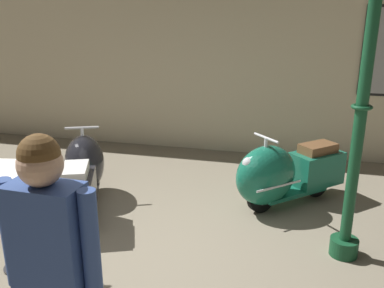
{
  "coord_description": "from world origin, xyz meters",
  "views": [
    {
      "loc": [
        1.35,
        -3.25,
        2.34
      ],
      "look_at": [
        0.16,
        1.52,
        0.77
      ],
      "focal_mm": 38.28,
      "sensor_mm": 36.0,
      "label": 1
    }
  ],
  "objects_px": {
    "scooter_0": "(83,172)",
    "info_stanchion": "(13,226)",
    "lamppost": "(363,96)",
    "visitor_0": "(52,264)",
    "scooter_1": "(282,174)"
  },
  "relations": [
    {
      "from": "visitor_0",
      "to": "info_stanchion",
      "type": "height_order",
      "value": "visitor_0"
    },
    {
      "from": "lamppost",
      "to": "info_stanchion",
      "type": "relative_size",
      "value": 2.7
    },
    {
      "from": "info_stanchion",
      "to": "scooter_0",
      "type": "bearing_deg",
      "value": 92.07
    },
    {
      "from": "scooter_0",
      "to": "info_stanchion",
      "type": "bearing_deg",
      "value": 160.09
    },
    {
      "from": "scooter_1",
      "to": "visitor_0",
      "type": "distance_m",
      "value": 3.41
    },
    {
      "from": "scooter_1",
      "to": "lamppost",
      "type": "relative_size",
      "value": 0.5
    },
    {
      "from": "scooter_0",
      "to": "scooter_1",
      "type": "xyz_separation_m",
      "value": [
        2.44,
        0.55,
        0.0
      ]
    },
    {
      "from": "scooter_0",
      "to": "visitor_0",
      "type": "height_order",
      "value": "visitor_0"
    },
    {
      "from": "lamppost",
      "to": "visitor_0",
      "type": "distance_m",
      "value": 2.92
    },
    {
      "from": "scooter_0",
      "to": "visitor_0",
      "type": "relative_size",
      "value": 0.92
    },
    {
      "from": "scooter_0",
      "to": "scooter_1",
      "type": "bearing_deg",
      "value": -99.31
    },
    {
      "from": "visitor_0",
      "to": "info_stanchion",
      "type": "xyz_separation_m",
      "value": [
        -1.22,
        1.19,
        -0.57
      ]
    },
    {
      "from": "scooter_0",
      "to": "info_stanchion",
      "type": "distance_m",
      "value": 1.42
    },
    {
      "from": "lamppost",
      "to": "info_stanchion",
      "type": "distance_m",
      "value": 3.43
    },
    {
      "from": "scooter_0",
      "to": "info_stanchion",
      "type": "xyz_separation_m",
      "value": [
        0.05,
        -1.42,
        0.01
      ]
    }
  ]
}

